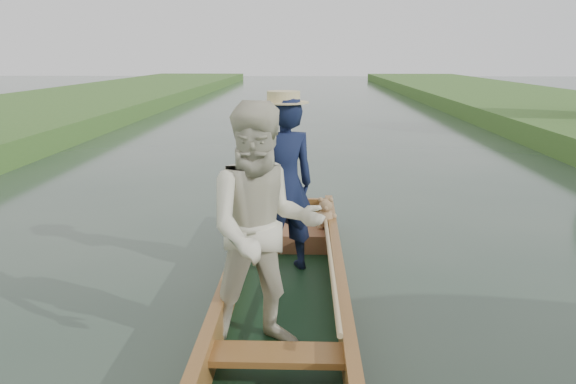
{
  "coord_description": "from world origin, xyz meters",
  "views": [
    {
      "loc": [
        0.2,
        -5.18,
        2.37
      ],
      "look_at": [
        0.0,
        0.6,
        0.95
      ],
      "focal_mm": 35.0,
      "sensor_mm": 36.0,
      "label": 1
    }
  ],
  "objects": [
    {
      "name": "punt",
      "position": [
        -0.06,
        -0.28,
        0.76
      ],
      "size": [
        1.25,
        5.0,
        2.04
      ],
      "color": "black",
      "rests_on": "ground"
    },
    {
      "name": "trees_far",
      "position": [
        0.22,
        7.21,
        2.68
      ],
      "size": [
        21.85,
        10.64,
        4.34
      ],
      "color": "#47331E",
      "rests_on": "ground"
    },
    {
      "name": "ground",
      "position": [
        0.0,
        0.0,
        0.0
      ],
      "size": [
        120.0,
        120.0,
        0.0
      ],
      "primitive_type": "plane",
      "color": "#283D30",
      "rests_on": "ground"
    }
  ]
}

